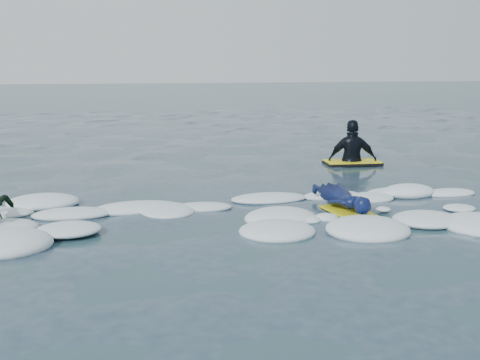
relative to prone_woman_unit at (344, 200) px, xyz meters
name	(u,v)px	position (x,y,z in m)	size (l,w,h in m)	color
ground	(182,235)	(-2.55, -0.68, -0.20)	(120.00, 120.00, 0.00)	#162D35
foam_band	(174,216)	(-2.55, 0.35, -0.20)	(12.00, 3.10, 0.30)	white
prone_woman_unit	(344,200)	(0.00, 0.00, 0.00)	(0.70, 1.57, 0.39)	black
waiting_rider_unit	(352,161)	(1.81, 4.08, -0.12)	(1.28, 0.75, 1.86)	black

